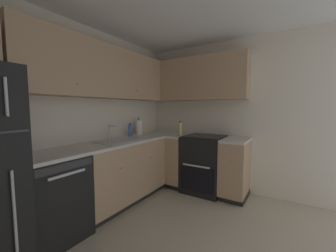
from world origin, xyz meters
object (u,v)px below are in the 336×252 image
paper_towel_roll (139,128)px  oil_bottle (180,128)px  soap_bottle (130,130)px  oven_range (204,163)px  dishwasher (51,199)px

paper_towel_roll → oil_bottle: 0.71m
soap_bottle → oil_bottle: (0.61, -0.61, 0.01)m
oven_range → paper_towel_roll: 1.25m
dishwasher → oven_range: size_ratio=0.82×
dishwasher → soap_bottle: 1.51m
soap_bottle → paper_towel_roll: size_ratio=0.70×
dishwasher → oil_bottle: size_ratio=3.66×
soap_bottle → paper_towel_roll: paper_towel_roll is taller
dishwasher → soap_bottle: (1.39, 0.18, 0.57)m
dishwasher → paper_towel_roll: (1.59, 0.16, 0.60)m
paper_towel_roll → oil_bottle: (0.41, -0.59, -0.01)m
paper_towel_roll → oil_bottle: paper_towel_roll is taller
dishwasher → oil_bottle: oil_bottle is taller
soap_bottle → paper_towel_roll: 0.20m
soap_bottle → paper_towel_roll: (0.20, -0.02, 0.03)m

